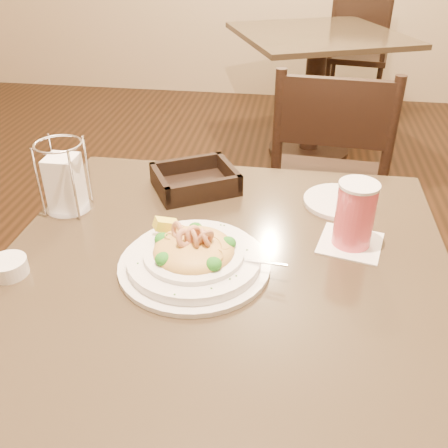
# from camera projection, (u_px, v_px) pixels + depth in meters

# --- Properties ---
(main_table) EXTENTS (0.90, 0.90, 0.75)m
(main_table) POSITION_uv_depth(u_px,v_px,m) (223.00, 349.00, 1.11)
(main_table) COLOR black
(main_table) RESTS_ON ground
(background_table) EXTENTS (1.18, 1.18, 0.75)m
(background_table) POSITION_uv_depth(u_px,v_px,m) (315.00, 73.00, 3.04)
(background_table) COLOR black
(background_table) RESTS_ON ground
(dining_chair_near) EXTENTS (0.45, 0.45, 0.93)m
(dining_chair_near) POSITION_uv_depth(u_px,v_px,m) (327.00, 180.00, 1.86)
(dining_chair_near) COLOR black
(dining_chair_near) RESTS_ON ground
(dining_chair_far) EXTENTS (0.48, 0.48, 0.93)m
(dining_chair_far) POSITION_uv_depth(u_px,v_px,m) (357.00, 51.00, 3.59)
(dining_chair_far) COLOR black
(dining_chair_far) RESTS_ON ground
(pasta_bowl) EXTENTS (0.33, 0.30, 0.10)m
(pasta_bowl) POSITION_uv_depth(u_px,v_px,m) (194.00, 256.00, 0.96)
(pasta_bowl) COLOR white
(pasta_bowl) RESTS_ON main_table
(drink_glass) EXTENTS (0.15, 0.15, 0.14)m
(drink_glass) POSITION_uv_depth(u_px,v_px,m) (355.00, 215.00, 1.01)
(drink_glass) COLOR white
(drink_glass) RESTS_ON main_table
(bread_basket) EXTENTS (0.25, 0.23, 0.05)m
(bread_basket) POSITION_uv_depth(u_px,v_px,m) (195.00, 182.00, 1.25)
(bread_basket) COLOR black
(bread_basket) RESTS_ON main_table
(napkin_caddy) EXTENTS (0.11, 0.11, 0.17)m
(napkin_caddy) POSITION_uv_depth(u_px,v_px,m) (65.00, 182.00, 1.13)
(napkin_caddy) COLOR silver
(napkin_caddy) RESTS_ON main_table
(side_plate) EXTENTS (0.18, 0.18, 0.01)m
(side_plate) POSITION_uv_depth(u_px,v_px,m) (339.00, 202.00, 1.19)
(side_plate) COLOR white
(side_plate) RESTS_ON main_table
(butter_ramekin) EXTENTS (0.08, 0.08, 0.03)m
(butter_ramekin) POSITION_uv_depth(u_px,v_px,m) (8.00, 267.00, 0.95)
(butter_ramekin) COLOR white
(butter_ramekin) RESTS_ON main_table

